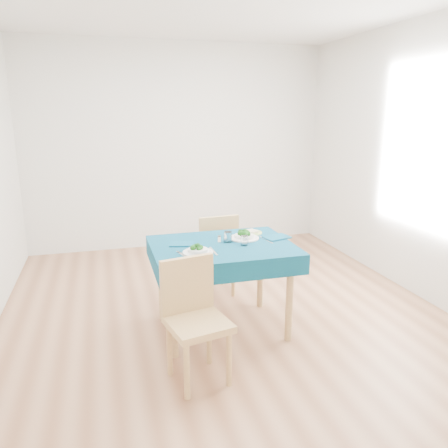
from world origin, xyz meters
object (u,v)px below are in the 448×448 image
object	(u,v)px
bowl_near	(198,249)
side_plate	(251,233)
chair_far	(213,247)
table	(222,287)
bowl_far	(244,234)
chair_near	(198,316)

from	to	relation	value
bowl_near	side_plate	size ratio (longest dim) A/B	1.16
chair_far	bowl_near	world-z (taller)	chair_far
table	side_plate	bearing A→B (deg)	37.82
chair_far	bowl_far	size ratio (longest dim) A/B	3.86
bowl_far	side_plate	distance (m)	0.19
chair_near	bowl_far	xyz separation A→B (m)	(0.58, 0.78, 0.31)
bowl_near	side_plate	distance (m)	0.72
chair_near	table	bearing A→B (deg)	50.04
chair_near	bowl_far	world-z (taller)	chair_near
table	chair_near	bearing A→B (deg)	-118.01
table	side_plate	distance (m)	0.58
bowl_far	side_plate	bearing A→B (deg)	53.17
chair_far	bowl_far	xyz separation A→B (m)	(0.11, -0.66, 0.30)
bowl_near	chair_near	bearing A→B (deg)	-102.89
chair_near	chair_far	bearing A→B (deg)	59.74
chair_far	bowl_near	size ratio (longest dim) A/B	4.18
table	side_plate	size ratio (longest dim) A/B	5.64
side_plate	chair_near	bearing A→B (deg)	-126.71
chair_near	bowl_near	bearing A→B (deg)	65.15
chair_near	chair_far	world-z (taller)	chair_far
chair_near	side_plate	bearing A→B (deg)	41.33
chair_near	bowl_near	size ratio (longest dim) A/B	4.13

